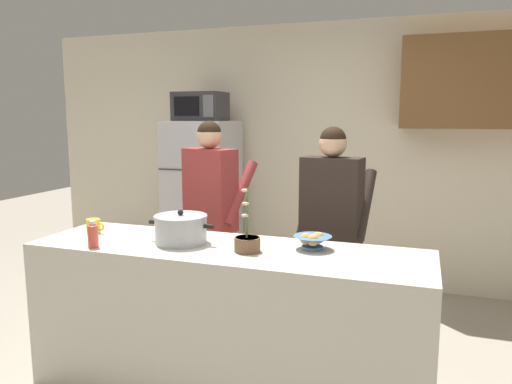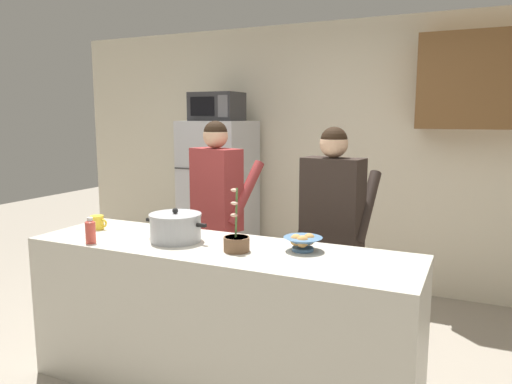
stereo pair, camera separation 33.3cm
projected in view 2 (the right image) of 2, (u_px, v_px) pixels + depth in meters
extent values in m
cube|color=beige|center=(329.00, 155.00, 4.89)|extent=(6.00, 0.12, 2.60)
cube|color=beige|center=(218.00, 319.00, 2.95)|extent=(2.38, 0.68, 0.92)
cube|color=#B7BABF|center=(219.00, 201.00, 4.98)|extent=(0.64, 0.64, 1.65)
cube|color=#333333|center=(202.00, 169.00, 4.64)|extent=(0.63, 0.01, 0.01)
cylinder|color=#B2B2B7|center=(217.00, 217.00, 4.61)|extent=(0.02, 0.02, 0.74)
cube|color=#2D2D30|center=(217.00, 107.00, 4.82)|extent=(0.48, 0.36, 0.28)
cube|color=black|center=(202.00, 106.00, 4.68)|extent=(0.26, 0.01, 0.18)
cube|color=#59595B|center=(223.00, 106.00, 4.58)|extent=(0.11, 0.01, 0.21)
cylinder|color=#726656|center=(223.00, 279.00, 3.86)|extent=(0.11, 0.11, 0.80)
cylinder|color=#726656|center=(211.00, 275.00, 3.96)|extent=(0.11, 0.11, 0.80)
cube|color=#993333|center=(216.00, 189.00, 3.80)|extent=(0.46, 0.33, 0.64)
sphere|color=#D8A884|center=(216.00, 136.00, 3.74)|extent=(0.19, 0.19, 0.19)
sphere|color=black|center=(215.00, 133.00, 3.73)|extent=(0.18, 0.18, 0.18)
cylinder|color=#993333|center=(246.00, 193.00, 3.74)|extent=(0.20, 0.38, 0.49)
cylinder|color=#993333|center=(211.00, 187.00, 4.03)|extent=(0.20, 0.38, 0.49)
cylinder|color=#726656|center=(339.00, 304.00, 3.37)|extent=(0.11, 0.11, 0.79)
cylinder|color=#726656|center=(321.00, 300.00, 3.44)|extent=(0.11, 0.11, 0.79)
cube|color=#2D231E|center=(332.00, 203.00, 3.30)|extent=(0.43, 0.25, 0.62)
sphere|color=#D8A884|center=(334.00, 144.00, 3.24)|extent=(0.19, 0.19, 0.19)
sphere|color=black|center=(334.00, 140.00, 3.23)|extent=(0.18, 0.18, 0.18)
cylinder|color=#2D231E|center=(367.00, 206.00, 3.29)|extent=(0.13, 0.38, 0.48)
cylinder|color=#2D231E|center=(313.00, 201.00, 3.51)|extent=(0.13, 0.38, 0.48)
cylinder|color=#ADAFB5|center=(175.00, 229.00, 2.99)|extent=(0.31, 0.31, 0.16)
cylinder|color=#ADAFB5|center=(175.00, 215.00, 2.98)|extent=(0.32, 0.32, 0.02)
sphere|color=black|center=(175.00, 211.00, 2.97)|extent=(0.04, 0.04, 0.04)
cube|color=black|center=(150.00, 220.00, 3.06)|extent=(0.06, 0.02, 0.02)
cube|color=black|center=(201.00, 225.00, 2.91)|extent=(0.06, 0.02, 0.02)
cylinder|color=yellow|center=(97.00, 222.00, 3.31)|extent=(0.09, 0.09, 0.10)
torus|color=yellow|center=(104.00, 223.00, 3.29)|extent=(0.06, 0.01, 0.06)
cylinder|color=#4C7299|center=(303.00, 249.00, 2.78)|extent=(0.12, 0.12, 0.02)
cone|color=#4C7299|center=(303.00, 242.00, 2.78)|extent=(0.23, 0.23, 0.06)
sphere|color=tan|center=(296.00, 240.00, 2.77)|extent=(0.07, 0.07, 0.07)
sphere|color=tan|center=(309.00, 239.00, 2.79)|extent=(0.07, 0.07, 0.07)
sphere|color=tan|center=(302.00, 242.00, 2.73)|extent=(0.07, 0.07, 0.07)
cylinder|color=#D84C3F|center=(91.00, 233.00, 2.94)|extent=(0.06, 0.06, 0.13)
cone|color=#D84C3F|center=(90.00, 220.00, 2.93)|extent=(0.06, 0.06, 0.02)
cylinder|color=white|center=(90.00, 219.00, 2.93)|extent=(0.03, 0.03, 0.02)
cylinder|color=brown|center=(237.00, 244.00, 2.77)|extent=(0.15, 0.15, 0.09)
cylinder|color=#38281E|center=(236.00, 238.00, 2.76)|extent=(0.14, 0.14, 0.01)
cylinder|color=#4C7238|center=(236.00, 213.00, 2.74)|extent=(0.01, 0.03, 0.28)
ellipsoid|color=#D8A58C|center=(234.00, 215.00, 2.74)|extent=(0.04, 0.03, 0.02)
ellipsoid|color=#D8A58C|center=(234.00, 203.00, 2.72)|extent=(0.04, 0.03, 0.02)
ellipsoid|color=#D8A58C|center=(234.00, 190.00, 2.74)|extent=(0.04, 0.03, 0.02)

